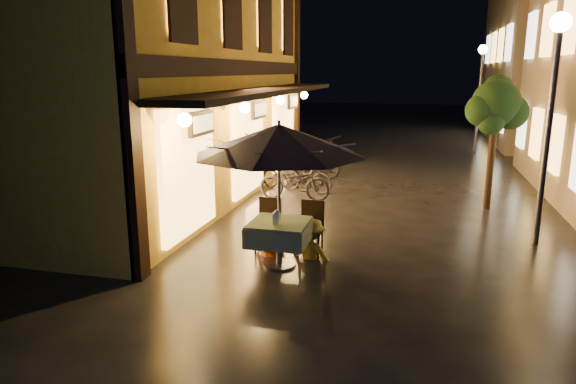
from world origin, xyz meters
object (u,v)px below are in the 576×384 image
(streetlamp_near, at_px, (553,89))
(person_orange, at_px, (270,216))
(table_lantern, at_px, (277,216))
(bicycle_0, at_px, (294,182))
(patio_umbrella, at_px, (279,140))
(person_yellow, at_px, (312,220))
(cafe_table, at_px, (279,233))

(streetlamp_near, bearing_deg, person_orange, -160.12)
(table_lantern, relative_size, bicycle_0, 0.14)
(patio_umbrella, distance_m, bicycle_0, 4.86)
(streetlamp_near, bearing_deg, person_yellow, -156.25)
(table_lantern, bearing_deg, streetlamp_near, 28.93)
(patio_umbrella, relative_size, bicycle_0, 1.55)
(patio_umbrella, relative_size, table_lantern, 11.34)
(streetlamp_near, relative_size, person_yellow, 3.09)
(person_orange, bearing_deg, bicycle_0, -66.31)
(cafe_table, xyz_separation_m, table_lantern, (-0.00, -0.16, 0.33))
(person_orange, distance_m, person_yellow, 0.77)
(patio_umbrella, bearing_deg, person_yellow, 50.48)
(patio_umbrella, bearing_deg, cafe_table, -90.00)
(cafe_table, distance_m, bicycle_0, 4.56)
(streetlamp_near, distance_m, patio_umbrella, 5.08)
(person_yellow, bearing_deg, cafe_table, 62.48)
(table_lantern, relative_size, person_orange, 0.18)
(cafe_table, bearing_deg, patio_umbrella, 90.00)
(streetlamp_near, xyz_separation_m, bicycle_0, (-5.28, 2.18, -2.44))
(streetlamp_near, bearing_deg, patio_umbrella, -152.62)
(patio_umbrella, height_order, table_lantern, patio_umbrella)
(patio_umbrella, height_order, person_orange, patio_umbrella)
(person_yellow, bearing_deg, bicycle_0, -60.11)
(cafe_table, distance_m, table_lantern, 0.37)
(cafe_table, height_order, person_yellow, person_yellow)
(cafe_table, xyz_separation_m, patio_umbrella, (0.00, 0.00, 1.56))
(streetlamp_near, bearing_deg, cafe_table, -152.62)
(patio_umbrella, height_order, person_yellow, patio_umbrella)
(cafe_table, distance_m, person_orange, 0.67)
(cafe_table, bearing_deg, person_orange, 119.23)
(person_orange, relative_size, person_yellow, 1.01)
(streetlamp_near, distance_m, table_lantern, 5.47)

